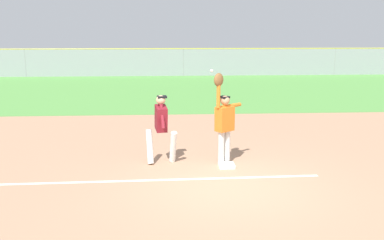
{
  "coord_description": "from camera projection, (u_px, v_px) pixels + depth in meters",
  "views": [
    {
      "loc": [
        -1.28,
        -8.61,
        3.27
      ],
      "look_at": [
        -0.64,
        1.96,
        1.05
      ],
      "focal_mm": 40.25,
      "sensor_mm": 36.0,
      "label": 1
    }
  ],
  "objects": [
    {
      "name": "ground_plane",
      "position": [
        227.0,
        187.0,
        9.15
      ],
      "size": [
        70.63,
        70.63,
        0.0
      ],
      "primitive_type": "plane",
      "color": "tan"
    },
    {
      "name": "outfield_grass",
      "position": [
        189.0,
        89.0,
        24.14
      ],
      "size": [
        44.75,
        14.58,
        0.01
      ],
      "primitive_type": "cube",
      "color": "#549342",
      "rests_on": "ground_plane"
    },
    {
      "name": "chalk_foul_line",
      "position": [
        50.0,
        183.0,
        9.36
      ],
      "size": [
        12.0,
        0.38,
        0.01
      ],
      "primitive_type": "cube",
      "rotation": [
        0.0,
        0.0,
        0.02
      ],
      "color": "white",
      "rests_on": "ground_plane"
    },
    {
      "name": "first_base",
      "position": [
        226.0,
        165.0,
        10.47
      ],
      "size": [
        0.38,
        0.38,
        0.08
      ],
      "primitive_type": "cube",
      "rotation": [
        0.0,
        0.0,
        0.0
      ],
      "color": "white",
      "rests_on": "ground_plane"
    },
    {
      "name": "fielder",
      "position": [
        224.0,
        120.0,
        10.47
      ],
      "size": [
        0.78,
        0.63,
        2.28
      ],
      "rotation": [
        0.0,
        0.0,
        2.21
      ],
      "color": "silver",
      "rests_on": "ground_plane"
    },
    {
      "name": "runner",
      "position": [
        161.0,
        124.0,
        10.57
      ],
      "size": [
        0.8,
        0.84,
        1.72
      ],
      "rotation": [
        0.0,
        0.0,
        0.16
      ],
      "color": "white",
      "rests_on": "ground_plane"
    },
    {
      "name": "baseball",
      "position": [
        212.0,
        71.0,
        10.55
      ],
      "size": [
        0.07,
        0.07,
        0.07
      ],
      "primitive_type": "sphere",
      "color": "white"
    },
    {
      "name": "outfield_fence",
      "position": [
        183.0,
        62.0,
        31.06
      ],
      "size": [
        44.83,
        0.08,
        1.99
      ],
      "color": "#93999E",
      "rests_on": "ground_plane"
    },
    {
      "name": "parked_car_silver",
      "position": [
        41.0,
        65.0,
        32.72
      ],
      "size": [
        4.52,
        2.35,
        1.25
      ],
      "rotation": [
        0.0,
        0.0,
        -0.07
      ],
      "color": "#B7B7BC",
      "rests_on": "ground_plane"
    },
    {
      "name": "parked_car_black",
      "position": [
        105.0,
        64.0,
        33.79
      ],
      "size": [
        4.58,
        2.49,
        1.25
      ],
      "rotation": [
        0.0,
        0.0,
        -0.11
      ],
      "color": "black",
      "rests_on": "ground_plane"
    },
    {
      "name": "parked_car_tan",
      "position": [
        165.0,
        64.0,
        33.83
      ],
      "size": [
        4.55,
        2.43,
        1.25
      ],
      "rotation": [
        0.0,
        0.0,
        -0.09
      ],
      "color": "tan",
      "rests_on": "ground_plane"
    },
    {
      "name": "parked_car_red",
      "position": [
        230.0,
        63.0,
        34.45
      ],
      "size": [
        4.47,
        2.25,
        1.25
      ],
      "rotation": [
        0.0,
        0.0,
        -0.04
      ],
      "color": "#B21E1E",
      "rests_on": "ground_plane"
    },
    {
      "name": "parked_car_green",
      "position": [
        292.0,
        63.0,
        34.33
      ],
      "size": [
        4.49,
        2.28,
        1.25
      ],
      "rotation": [
        0.0,
        0.0,
        0.05
      ],
      "color": "#1E6B33",
      "rests_on": "ground_plane"
    }
  ]
}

